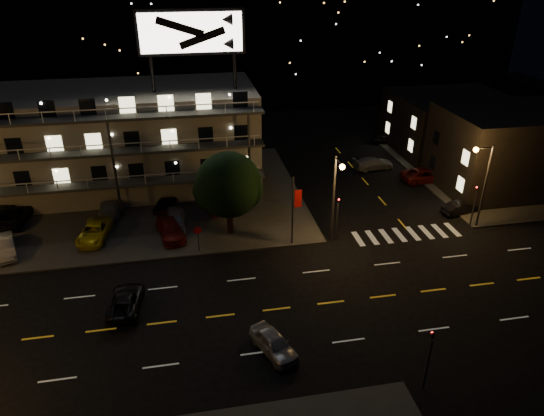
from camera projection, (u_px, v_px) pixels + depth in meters
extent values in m
plane|color=black|center=(249.00, 312.00, 34.07)|extent=(140.00, 140.00, 0.00)
cube|color=#333330|center=(85.00, 203.00, 49.24)|extent=(44.00, 24.00, 0.15)
cube|color=#333330|center=(479.00, 172.00, 56.41)|extent=(16.00, 24.00, 0.15)
cube|color=gray|center=(122.00, 141.00, 51.13)|extent=(28.00, 12.00, 10.00)
cube|color=gray|center=(115.00, 92.00, 48.73)|extent=(28.00, 12.00, 0.50)
cube|color=#333330|center=(118.00, 184.00, 45.95)|extent=(28.00, 1.80, 0.25)
cube|color=#333330|center=(113.00, 152.00, 44.48)|extent=(28.00, 1.80, 0.25)
cube|color=#333330|center=(108.00, 118.00, 43.02)|extent=(28.00, 1.80, 0.25)
cylinder|color=black|center=(152.00, 74.00, 46.71)|extent=(0.36, 0.36, 3.50)
cylinder|color=black|center=(235.00, 71.00, 48.02)|extent=(0.36, 0.36, 3.50)
cube|color=black|center=(191.00, 32.00, 45.65)|extent=(10.20, 0.50, 4.20)
cube|color=beige|center=(191.00, 33.00, 45.39)|extent=(9.60, 0.06, 3.60)
cube|color=black|center=(508.00, 150.00, 51.00)|extent=(14.00, 10.00, 8.50)
cube|color=black|center=(450.00, 123.00, 61.83)|extent=(14.00, 12.00, 7.00)
cube|color=black|center=(194.00, 20.00, 89.76)|extent=(120.00, 20.00, 24.00)
cylinder|color=#2D2D30|center=(333.00, 200.00, 40.88)|extent=(0.20, 0.20, 8.00)
cylinder|color=#2D2D30|center=(339.00, 162.00, 38.44)|extent=(0.12, 1.80, 0.12)
sphere|color=orange|center=(342.00, 167.00, 37.79)|extent=(0.44, 0.44, 0.44)
cylinder|color=#2D2D30|center=(484.00, 188.00, 43.16)|extent=(0.20, 0.20, 8.00)
cylinder|color=#2D2D30|center=(485.00, 148.00, 41.29)|extent=(1.80, 0.12, 0.12)
sphere|color=orange|center=(476.00, 150.00, 41.21)|extent=(0.44, 0.44, 0.44)
cylinder|color=#2D2D30|center=(337.00, 222.00, 42.15)|extent=(0.14, 0.14, 3.60)
imported|color=black|center=(338.00, 198.00, 41.09)|extent=(0.20, 0.16, 1.00)
sphere|color=#FF0C0C|center=(339.00, 200.00, 41.03)|extent=(0.14, 0.14, 0.14)
cylinder|color=#2D2D30|center=(427.00, 365.00, 27.29)|extent=(0.14, 0.14, 3.60)
imported|color=black|center=(434.00, 333.00, 26.24)|extent=(0.20, 0.16, 1.00)
sphere|color=#FF0C0C|center=(432.00, 333.00, 26.39)|extent=(0.14, 0.14, 0.14)
cylinder|color=#2D2D30|center=(473.00, 209.00, 44.26)|extent=(0.14, 0.14, 3.60)
imported|color=black|center=(478.00, 186.00, 43.21)|extent=(0.16, 0.20, 1.00)
sphere|color=#FF0C0C|center=(477.00, 187.00, 43.24)|extent=(0.14, 0.14, 0.14)
cylinder|color=#2D2D30|center=(293.00, 212.00, 40.77)|extent=(0.16, 0.16, 6.40)
cube|color=red|center=(298.00, 199.00, 40.29)|extent=(0.60, 0.04, 1.60)
cylinder|color=#2D2D30|center=(199.00, 241.00, 40.60)|extent=(0.08, 0.08, 2.20)
cylinder|color=red|center=(198.00, 230.00, 40.07)|extent=(0.91, 0.04, 0.91)
cylinder|color=black|center=(230.00, 219.00, 43.22)|extent=(0.56, 0.56, 2.68)
sphere|color=black|center=(229.00, 185.00, 41.69)|extent=(5.80, 5.80, 5.80)
sphere|color=black|center=(213.00, 191.00, 42.17)|extent=(3.57, 3.57, 3.57)
sphere|color=black|center=(243.00, 191.00, 41.70)|extent=(3.34, 3.34, 3.34)
imported|color=#95959A|center=(4.00, 247.00, 40.24)|extent=(2.88, 4.59, 1.43)
imported|color=yellow|center=(95.00, 232.00, 42.51)|extent=(2.95, 5.18, 1.36)
imported|color=#63130E|center=(170.00, 229.00, 42.90)|extent=(2.95, 5.17, 1.41)
imported|color=#95959A|center=(175.00, 220.00, 44.28)|extent=(1.80, 4.43, 1.51)
imported|color=black|center=(3.00, 213.00, 45.56)|extent=(2.73, 4.83, 1.51)
imported|color=black|center=(14.00, 214.00, 45.23)|extent=(3.08, 5.64, 1.50)
imported|color=#95959A|center=(109.00, 207.00, 46.69)|extent=(2.29, 4.82, 1.36)
imported|color=black|center=(165.00, 203.00, 47.60)|extent=(2.63, 4.00, 1.27)
imported|color=#63130E|center=(214.00, 205.00, 47.18)|extent=(2.03, 3.92, 1.23)
imported|color=black|center=(460.00, 208.00, 47.06)|extent=(3.92, 2.00, 1.23)
imported|color=#63130E|center=(425.00, 175.00, 53.93)|extent=(5.45, 2.69, 1.49)
imported|color=#95959A|center=(373.00, 163.00, 57.14)|extent=(5.01, 2.52, 1.40)
imported|color=black|center=(384.00, 139.00, 64.94)|extent=(3.89, 2.25, 1.25)
imported|color=#95959A|center=(274.00, 343.00, 30.39)|extent=(2.99, 4.24, 1.34)
imported|color=black|center=(126.00, 301.00, 34.22)|extent=(2.57, 4.80, 1.28)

